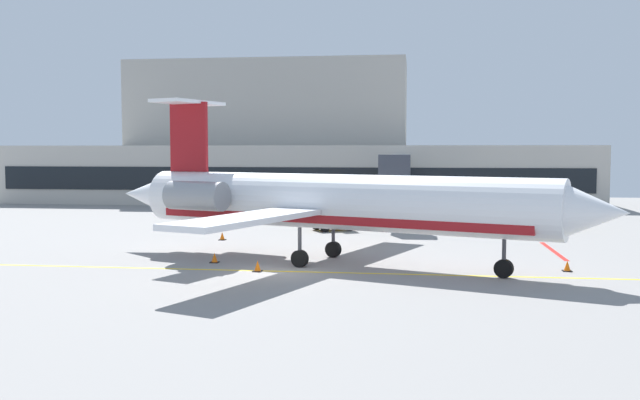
{
  "coord_description": "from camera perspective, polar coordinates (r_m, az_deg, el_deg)",
  "views": [
    {
      "loc": [
        6.57,
        -34.42,
        6.15
      ],
      "look_at": [
        0.73,
        9.12,
        3.0
      ],
      "focal_mm": 39.69,
      "sensor_mm": 36.0,
      "label": 1
    }
  ],
  "objects": [
    {
      "name": "safety_cone_bravo",
      "position": [
        37.96,
        19.31,
        -5.08
      ],
      "size": [
        0.47,
        0.47,
        0.55
      ],
      "color": "orange",
      "rests_on": "ground"
    },
    {
      "name": "belt_loader",
      "position": [
        53.8,
        1.32,
        -1.51
      ],
      "size": [
        3.34,
        3.08,
        1.95
      ],
      "color": "#E5B20C",
      "rests_on": "ground"
    },
    {
      "name": "safety_cone_delta",
      "position": [
        35.92,
        -5.06,
        -5.37
      ],
      "size": [
        0.47,
        0.47,
        0.55
      ],
      "color": "orange",
      "rests_on": "ground"
    },
    {
      "name": "safety_cone_alpha",
      "position": [
        38.95,
        -8.5,
        -4.66
      ],
      "size": [
        0.47,
        0.47,
        0.55
      ],
      "color": "orange",
      "rests_on": "ground"
    },
    {
      "name": "pushback_tractor",
      "position": [
        56.92,
        18.08,
        -1.38
      ],
      "size": [
        3.35,
        3.75,
        2.01
      ],
      "color": "#E5B20C",
      "rests_on": "ground"
    },
    {
      "name": "terminal_building",
      "position": [
        84.82,
        -2.72,
        4.16
      ],
      "size": [
        66.77,
        17.0,
        16.78
      ],
      "color": "#B7B2A8",
      "rests_on": "ground"
    },
    {
      "name": "safety_cone_charlie",
      "position": [
        48.54,
        -7.89,
        -2.92
      ],
      "size": [
        0.47,
        0.47,
        0.55
      ],
      "color": "orange",
      "rests_on": "ground"
    },
    {
      "name": "ground",
      "position": [
        35.59,
        -3.14,
        -5.94
      ],
      "size": [
        120.0,
        120.0,
        0.11
      ],
      "color": "gray"
    },
    {
      "name": "jet_bridge_west",
      "position": [
        63.06,
        6.26,
        2.49
      ],
      "size": [
        2.4,
        21.31,
        5.77
      ],
      "color": "silver",
      "rests_on": "ground"
    },
    {
      "name": "fuel_tank",
      "position": [
        64.21,
        12.98,
        -0.36
      ],
      "size": [
        7.11,
        2.02,
        2.24
      ],
      "color": "white",
      "rests_on": "ground"
    },
    {
      "name": "baggage_tug",
      "position": [
        55.07,
        12.78,
        -1.42
      ],
      "size": [
        2.83,
        3.82,
        2.11
      ],
      "color": "#1E4CB2",
      "rests_on": "ground"
    },
    {
      "name": "regional_jet",
      "position": [
        38.13,
        0.63,
        -0.16
      ],
      "size": [
        28.65,
        22.0,
        9.05
      ],
      "color": "white",
      "rests_on": "ground"
    }
  ]
}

